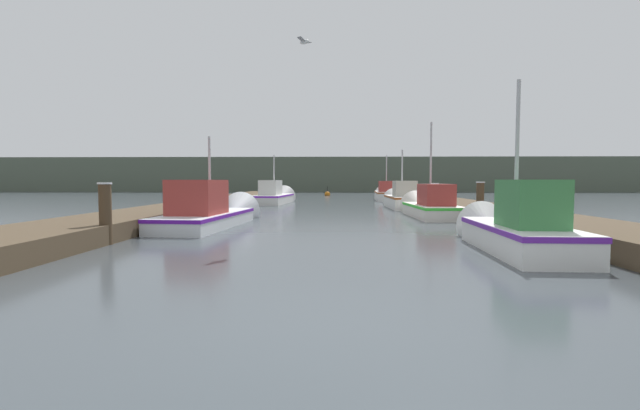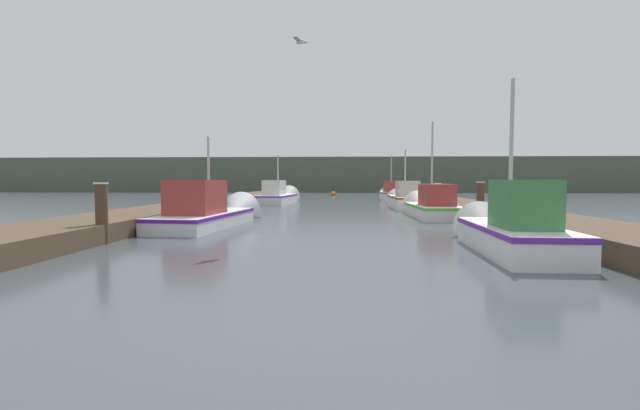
# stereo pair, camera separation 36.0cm
# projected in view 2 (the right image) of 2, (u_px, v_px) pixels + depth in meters

# --- Properties ---
(ground_plane) EXTENTS (200.00, 200.00, 0.00)m
(ground_plane) POSITION_uv_depth(u_px,v_px,m) (295.00, 334.00, 4.13)
(ground_plane) COLOR #3D4449
(dock_left) EXTENTS (2.50, 40.00, 0.46)m
(dock_left) POSITION_uv_depth(u_px,v_px,m) (201.00, 207.00, 20.38)
(dock_left) COLOR #4C3D2B
(dock_left) RESTS_ON ground_plane
(dock_right) EXTENTS (2.50, 40.00, 0.46)m
(dock_right) POSITION_uv_depth(u_px,v_px,m) (468.00, 207.00, 19.75)
(dock_right) COLOR #4C3D2B
(dock_right) RESTS_ON ground_plane
(distant_shore_ridge) EXTENTS (120.00, 16.00, 4.37)m
(distant_shore_ridge) POSITION_uv_depth(u_px,v_px,m) (339.00, 175.00, 60.66)
(distant_shore_ridge) COLOR #4C5647
(distant_shore_ridge) RESTS_ON ground_plane
(fishing_boat_0) EXTENTS (1.55, 4.53, 3.93)m
(fishing_boat_0) POSITION_uv_depth(u_px,v_px,m) (508.00, 229.00, 9.03)
(fishing_boat_0) COLOR silver
(fishing_boat_0) RESTS_ON ground_plane
(fishing_boat_1) EXTENTS (2.19, 6.24, 3.45)m
(fishing_boat_1) POSITION_uv_depth(u_px,v_px,m) (214.00, 212.00, 14.30)
(fishing_boat_1) COLOR silver
(fishing_boat_1) RESTS_ON ground_plane
(fishing_boat_2) EXTENTS (1.70, 5.25, 4.31)m
(fishing_boat_2) POSITION_uv_depth(u_px,v_px,m) (429.00, 206.00, 17.62)
(fishing_boat_2) COLOR silver
(fishing_boat_2) RESTS_ON ground_plane
(fishing_boat_3) EXTENTS (1.50, 5.13, 3.47)m
(fishing_boat_3) POSITION_uv_depth(u_px,v_px,m) (404.00, 199.00, 23.08)
(fishing_boat_3) COLOR silver
(fishing_boat_3) RESTS_ON ground_plane
(fishing_boat_4) EXTENTS (2.25, 6.24, 3.64)m
(fishing_boat_4) POSITION_uv_depth(u_px,v_px,m) (279.00, 196.00, 27.87)
(fishing_boat_4) COLOR silver
(fishing_boat_4) RESTS_ON ground_plane
(fishing_boat_5) EXTENTS (1.86, 5.84, 3.77)m
(fishing_boat_5) POSITION_uv_depth(u_px,v_px,m) (391.00, 194.00, 31.78)
(fishing_boat_5) COLOR silver
(fishing_boat_5) RESTS_ON ground_plane
(mooring_piling_0) EXTENTS (0.29, 0.29, 1.44)m
(mooring_piling_0) POSITION_uv_depth(u_px,v_px,m) (480.00, 203.00, 14.59)
(mooring_piling_0) COLOR #473523
(mooring_piling_0) RESTS_ON ground_plane
(mooring_piling_1) EXTENTS (0.32, 0.32, 1.43)m
(mooring_piling_1) POSITION_uv_depth(u_px,v_px,m) (102.00, 213.00, 9.93)
(mooring_piling_1) COLOR #473523
(mooring_piling_1) RESTS_ON ground_plane
(mooring_piling_2) EXTENTS (0.35, 0.35, 1.35)m
(mooring_piling_2) POSITION_uv_depth(u_px,v_px,m) (437.00, 197.00, 20.09)
(mooring_piling_2) COLOR #473523
(mooring_piling_2) RESTS_ON ground_plane
(mooring_piling_3) EXTENTS (0.32, 0.32, 1.24)m
(mooring_piling_3) POSITION_uv_depth(u_px,v_px,m) (279.00, 190.00, 37.10)
(mooring_piling_3) COLOR #473523
(mooring_piling_3) RESTS_ON ground_plane
(channel_buoy) EXTENTS (0.53, 0.53, 1.03)m
(channel_buoy) POSITION_uv_depth(u_px,v_px,m) (333.00, 194.00, 40.87)
(channel_buoy) COLOR #BF6513
(channel_buoy) RESTS_ON ground_plane
(seagull_lead) EXTENTS (0.36, 0.54, 0.12)m
(seagull_lead) POSITION_uv_depth(u_px,v_px,m) (301.00, 42.00, 11.30)
(seagull_lead) COLOR white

